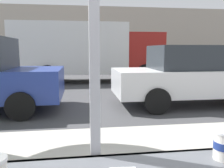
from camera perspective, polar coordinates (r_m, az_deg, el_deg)
name	(u,v)px	position (r m, az deg, el deg)	size (l,w,h in m)	color
ground_plane	(82,90)	(9.21, -7.38, -1.36)	(60.00, 60.00, 0.00)	#424244
building_facade_far	(80,38)	(21.17, -7.89, 11.18)	(28.00, 1.20, 5.27)	#A89E8E
soda_cup_right	(224,144)	(1.29, 25.65, -13.19)	(0.10, 0.10, 0.30)	white
parked_car_white	(197,75)	(6.98, 20.04, 2.13)	(4.67, 1.90, 1.66)	silver
box_truck	(87,50)	(11.41, -6.20, 8.26)	(6.97, 2.44, 2.77)	silver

